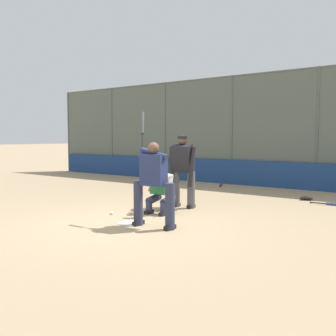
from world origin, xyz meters
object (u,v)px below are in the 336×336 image
(batter_at_plate, at_px, (153,181))
(baseball_loose, at_px, (112,213))
(spare_bat_first_base_side, at_px, (160,184))
(spare_bat_near_backstop, at_px, (334,204))
(spare_bat_third_base_side, at_px, (221,185))
(umpire_home, at_px, (183,169))
(fielding_glove_on_dirt, at_px, (306,198))
(catcher_behind_plate, at_px, (160,188))

(batter_at_plate, xyz_separation_m, baseball_loose, (1.49, -0.38, -0.85))
(spare_bat_first_base_side, bearing_deg, baseball_loose, -26.03)
(spare_bat_near_backstop, distance_m, spare_bat_first_base_side, 6.17)
(spare_bat_third_base_side, distance_m, baseball_loose, 6.12)
(umpire_home, bearing_deg, spare_bat_near_backstop, -146.06)
(spare_bat_near_backstop, bearing_deg, spare_bat_third_base_side, 150.31)
(spare_bat_third_base_side, xyz_separation_m, fielding_glove_on_dirt, (-3.45, 1.49, 0.02))
(umpire_home, bearing_deg, catcher_behind_plate, 83.43)
(catcher_behind_plate, distance_m, spare_bat_near_backstop, 4.50)
(catcher_behind_plate, height_order, umpire_home, umpire_home)
(batter_at_plate, distance_m, baseball_loose, 1.75)
(batter_at_plate, xyz_separation_m, fielding_glove_on_dirt, (-1.34, -4.98, -0.82))
(batter_at_plate, bearing_deg, baseball_loose, -19.21)
(catcher_behind_plate, relative_size, spare_bat_third_base_side, 1.48)
(batter_at_plate, relative_size, umpire_home, 1.27)
(baseball_loose, bearing_deg, spare_bat_first_base_side, -63.47)
(batter_at_plate, height_order, baseball_loose, batter_at_plate)
(spare_bat_first_base_side, relative_size, baseball_loose, 9.18)
(baseball_loose, bearing_deg, batter_at_plate, 165.68)
(catcher_behind_plate, bearing_deg, baseball_loose, 39.37)
(spare_bat_third_base_side, bearing_deg, batter_at_plate, 173.48)
(fielding_glove_on_dirt, relative_size, baseball_loose, 4.40)
(spare_bat_third_base_side, distance_m, spare_bat_first_base_side, 2.17)
(batter_at_plate, relative_size, fielding_glove_on_dirt, 6.83)
(catcher_behind_plate, height_order, spare_bat_first_base_side, catcher_behind_plate)
(catcher_behind_plate, xyz_separation_m, baseball_loose, (0.77, 0.75, -0.55))
(fielding_glove_on_dirt, bearing_deg, batter_at_plate, 74.93)
(batter_at_plate, height_order, spare_bat_third_base_side, batter_at_plate)
(catcher_behind_plate, distance_m, umpire_home, 0.98)
(fielding_glove_on_dirt, distance_m, baseball_loose, 5.40)
(catcher_behind_plate, bearing_deg, batter_at_plate, 117.72)
(batter_at_plate, relative_size, spare_bat_first_base_side, 3.28)
(batter_at_plate, relative_size, spare_bat_third_base_side, 2.91)
(catcher_behind_plate, xyz_separation_m, spare_bat_first_base_side, (3.24, -4.19, -0.55))
(spare_bat_first_base_side, height_order, fielding_glove_on_dirt, fielding_glove_on_dirt)
(batter_at_plate, distance_m, spare_bat_first_base_side, 6.69)
(batter_at_plate, height_order, spare_bat_first_base_side, batter_at_plate)
(batter_at_plate, distance_m, spare_bat_third_base_side, 6.86)
(umpire_home, relative_size, fielding_glove_on_dirt, 5.38)
(spare_bat_third_base_side, bearing_deg, umpire_home, 172.80)
(catcher_behind_plate, relative_size, fielding_glove_on_dirt, 3.47)
(umpire_home, bearing_deg, spare_bat_third_base_side, -79.60)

